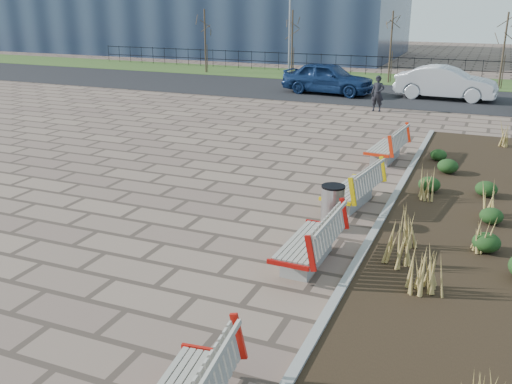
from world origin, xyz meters
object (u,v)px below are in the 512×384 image
at_px(bench_b, 308,239).
at_px(pedestrian, 378,93).
at_px(lamp_west, 290,27).
at_px(car_silver, 446,83).
at_px(bench_d, 386,145).
at_px(car_blue, 328,78).
at_px(litter_bin, 332,208).
at_px(bench_c, 352,186).

distance_m(bench_b, pedestrian, 15.80).
bearing_deg(lamp_west, car_silver, -22.77).
distance_m(bench_d, car_blue, 12.66).
bearing_deg(bench_d, car_blue, 119.02).
xyz_separation_m(bench_d, litter_bin, (-0.03, -5.96, -0.01)).
xyz_separation_m(litter_bin, car_blue, (-5.14, 17.51, 0.33)).
bearing_deg(pedestrian, litter_bin, -78.73).
bearing_deg(car_silver, car_blue, 99.74).
bearing_deg(bench_b, lamp_west, 111.92).
height_order(litter_bin, lamp_west, lamp_west).
relative_size(bench_d, car_silver, 0.44).
relative_size(pedestrian, lamp_west, 0.26).
bearing_deg(lamp_west, bench_d, -61.02).
distance_m(pedestrian, car_blue, 4.94).
distance_m(bench_b, bench_d, 7.81).
height_order(bench_c, pedestrian, pedestrian).
relative_size(bench_c, bench_d, 1.00).
xyz_separation_m(car_blue, car_silver, (5.76, 0.68, -0.01)).
xyz_separation_m(bench_b, pedestrian, (-1.87, 15.68, 0.28)).
relative_size(litter_bin, car_silver, 0.20).
bearing_deg(car_blue, bench_c, -155.77).
relative_size(bench_c, pedestrian, 1.35).
height_order(bench_c, car_silver, car_silver).
bearing_deg(pedestrian, car_silver, 64.20).
bearing_deg(bench_b, bench_d, 91.41).
height_order(bench_d, pedestrian, pedestrian).
bearing_deg(bench_b, car_blue, 106.37).
xyz_separation_m(bench_b, bench_d, (0.00, 7.81, 0.00)).
xyz_separation_m(car_blue, lamp_west, (-3.83, 4.70, 2.22)).
bearing_deg(car_blue, bench_b, -158.82).
xyz_separation_m(bench_d, car_blue, (-5.17, 11.55, 0.32)).
height_order(bench_b, car_blue, car_blue).
relative_size(car_blue, car_silver, 0.98).
height_order(litter_bin, car_silver, car_silver).
height_order(bench_d, lamp_west, lamp_west).
xyz_separation_m(litter_bin, pedestrian, (-1.84, 13.84, 0.29)).
height_order(pedestrian, car_silver, car_silver).
distance_m(litter_bin, lamp_west, 24.09).
height_order(bench_d, car_silver, car_silver).
bearing_deg(bench_d, bench_c, -85.09).
bearing_deg(bench_d, pedestrian, 108.24).
bearing_deg(litter_bin, car_blue, 106.35).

